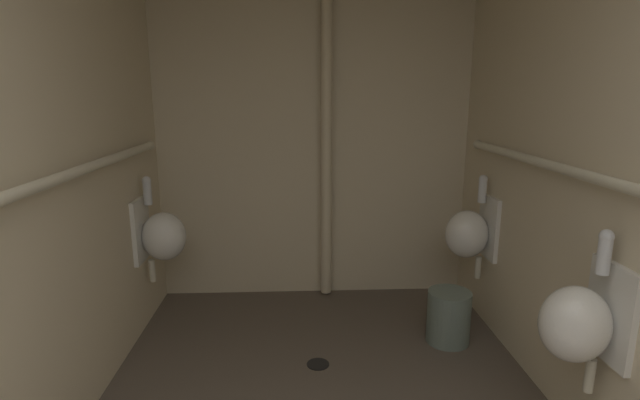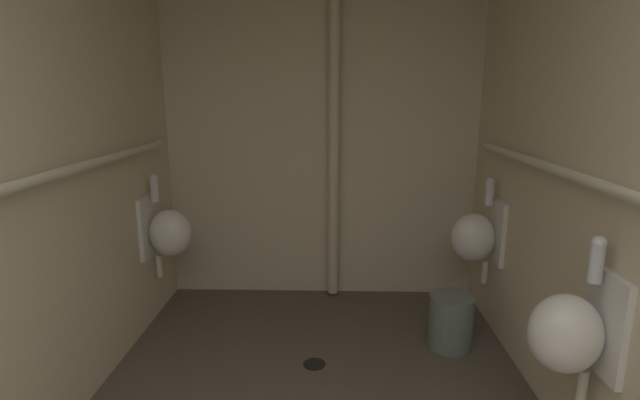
{
  "view_description": "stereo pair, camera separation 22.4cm",
  "coord_description": "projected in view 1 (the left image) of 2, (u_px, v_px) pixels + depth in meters",
  "views": [
    {
      "loc": [
        -0.13,
        0.01,
        1.65
      ],
      "look_at": [
        0.01,
        2.96,
        0.98
      ],
      "focal_mm": 26.76,
      "sensor_mm": 36.0,
      "label": 1
    },
    {
      "loc": [
        0.09,
        0.01,
        1.65
      ],
      "look_at": [
        0.01,
        2.96,
        0.98
      ],
      "focal_mm": 26.76,
      "sensor_mm": 36.0,
      "label": 2
    }
  ],
  "objects": [
    {
      "name": "wall_left",
      "position": [
        7.0,
        180.0,
        1.86
      ],
      "size": [
        0.06,
        3.91,
        2.63
      ],
      "primitive_type": "cube",
      "color": "beige",
      "rests_on": "ground"
    },
    {
      "name": "wall_right",
      "position": [
        633.0,
        175.0,
        1.97
      ],
      "size": [
        0.06,
        3.91,
        2.63
      ],
      "primitive_type": "cube",
      "color": "beige",
      "rests_on": "ground"
    },
    {
      "name": "wall_back",
      "position": [
        313.0,
        135.0,
        3.79
      ],
      "size": [
        2.58,
        0.06,
        2.63
      ],
      "primitive_type": "cube",
      "color": "beige",
      "rests_on": "ground"
    },
    {
      "name": "urinal_left_mid",
      "position": [
        161.0,
        235.0,
        3.31
      ],
      "size": [
        0.32,
        0.3,
        0.76
      ],
      "color": "silver"
    },
    {
      "name": "urinal_right_mid",
      "position": [
        580.0,
        321.0,
        2.06
      ],
      "size": [
        0.32,
        0.3,
        0.76
      ],
      "color": "silver"
    },
    {
      "name": "urinal_right_far",
      "position": [
        470.0,
        233.0,
        3.37
      ],
      "size": [
        0.32,
        0.3,
        0.76
      ],
      "color": "silver"
    },
    {
      "name": "supply_pipe_left",
      "position": [
        34.0,
        187.0,
        1.89
      ],
      "size": [
        0.06,
        3.11,
        0.06
      ],
      "color": "beige"
    },
    {
      "name": "supply_pipe_right",
      "position": [
        617.0,
        184.0,
        1.94
      ],
      "size": [
        0.06,
        3.12,
        0.06
      ],
      "color": "beige"
    },
    {
      "name": "standpipe_back_wall",
      "position": [
        326.0,
        136.0,
        3.69
      ],
      "size": [
        0.08,
        0.08,
        2.58
      ],
      "primitive_type": "cylinder",
      "color": "beige",
      "rests_on": "ground"
    },
    {
      "name": "floor_drain",
      "position": [
        318.0,
        364.0,
        2.95
      ],
      "size": [
        0.14,
        0.14,
        0.01
      ],
      "primitive_type": "cylinder",
      "color": "black",
      "rests_on": "ground"
    },
    {
      "name": "waste_bin",
      "position": [
        449.0,
        317.0,
        3.19
      ],
      "size": [
        0.29,
        0.29,
        0.36
      ],
      "primitive_type": "cylinder",
      "color": "slate",
      "rests_on": "ground"
    }
  ]
}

